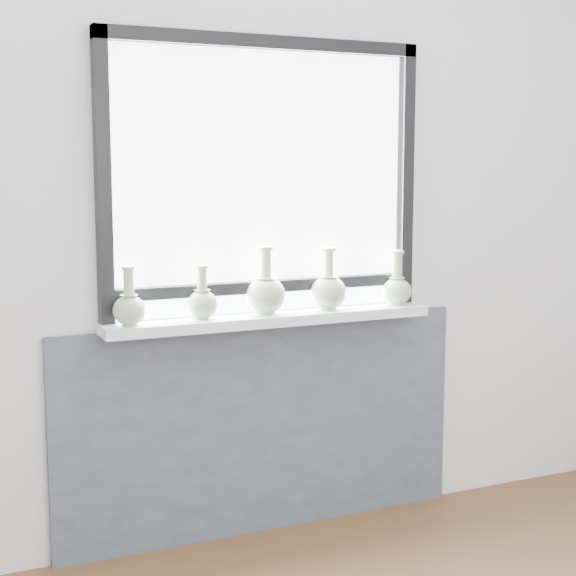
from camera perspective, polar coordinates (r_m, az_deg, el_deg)
name	(u,v)px	position (r m, az deg, el deg)	size (l,w,h in m)	color
back_wall	(260,209)	(3.45, -1.80, 5.15)	(3.60, 0.02, 2.60)	silver
apron_panel	(264,427)	(3.57, -1.55, -8.95)	(1.70, 0.03, 0.86)	#515968
windowsill	(271,319)	(3.40, -1.12, -2.00)	(1.32, 0.18, 0.04)	white
window	(264,172)	(3.41, -1.57, 7.50)	(1.30, 0.06, 1.05)	black
vase_a	(129,307)	(3.19, -10.22, -1.21)	(0.12, 0.12, 0.21)	#A8C09C
vase_b	(202,302)	(3.29, -5.56, -0.89)	(0.12, 0.12, 0.20)	#A8C09C
vase_c	(266,292)	(3.39, -1.45, -0.28)	(0.15, 0.15, 0.26)	#A8C09C
vase_d	(328,290)	(3.50, 2.63, -0.12)	(0.14, 0.14, 0.24)	#A8C09C
vase_e	(397,288)	(3.64, 7.05, 0.03)	(0.12, 0.12, 0.22)	#A8C09C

